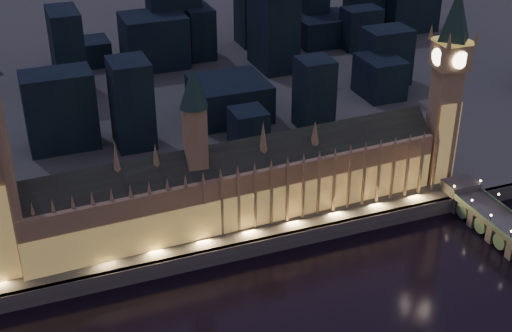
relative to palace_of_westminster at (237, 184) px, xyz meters
name	(u,v)px	position (x,y,z in m)	size (l,w,h in m)	color
ground_plane	(293,309)	(1.70, -61.75, -26.37)	(2000.00, 2000.00, 0.00)	black
embankment_wall	(257,247)	(1.70, -20.75, -22.37)	(2000.00, 2.50, 8.00)	#4D4242
palace_of_westminster	(237,184)	(0.00, 0.00, 0.00)	(202.00, 28.35, 78.00)	#956F4B
elizabeth_tower	(449,69)	(109.70, 0.17, 41.31)	(18.00, 18.00, 107.09)	#956F4B
city_backdrop	(182,45)	(26.66, 184.99, 5.49)	(462.98, 215.63, 86.74)	black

